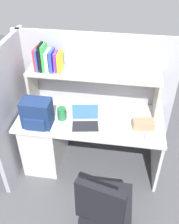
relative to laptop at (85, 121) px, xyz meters
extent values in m
plane|color=#4C4C51|center=(0.03, 0.12, -0.78)|extent=(8.00, 8.00, 0.00)
cube|color=silver|center=(0.03, 0.12, -0.07)|extent=(1.60, 0.70, 0.03)
cube|color=beige|center=(-0.52, 0.12, -0.43)|extent=(0.40, 0.64, 0.70)
cube|color=beige|center=(0.81, 0.12, -0.43)|extent=(0.03, 0.64, 0.70)
cube|color=#9E9EA8|center=(0.03, 0.50, -0.01)|extent=(1.84, 0.05, 1.55)
cube|color=#9E9EA8|center=(-0.82, 0.07, -0.01)|extent=(0.05, 1.06, 1.55)
cube|color=#B3A99C|center=(-0.67, 0.32, 0.16)|extent=(0.03, 0.28, 0.42)
cube|color=#B3A99C|center=(0.73, 0.32, 0.16)|extent=(0.03, 0.28, 0.42)
cube|color=beige|center=(0.03, 0.32, 0.38)|extent=(1.44, 0.28, 0.03)
cube|color=red|center=(-0.57, 0.32, 0.52)|extent=(0.02, 0.15, 0.24)
cube|color=blue|center=(-0.55, 0.32, 0.52)|extent=(0.02, 0.17, 0.24)
cube|color=black|center=(-0.51, 0.31, 0.54)|extent=(0.02, 0.16, 0.29)
cube|color=green|center=(-0.48, 0.32, 0.54)|extent=(0.03, 0.16, 0.28)
cube|color=white|center=(-0.44, 0.31, 0.51)|extent=(0.04, 0.16, 0.22)
cube|color=blue|center=(-0.40, 0.32, 0.52)|extent=(0.03, 0.17, 0.23)
cube|color=purple|center=(-0.36, 0.31, 0.50)|extent=(0.03, 0.13, 0.21)
cube|color=yellow|center=(-0.32, 0.31, 0.51)|extent=(0.03, 0.18, 0.21)
cube|color=#B7BABF|center=(0.01, -0.04, -0.04)|extent=(0.34, 0.27, 0.02)
cube|color=black|center=(0.01, -0.05, -0.03)|extent=(0.30, 0.22, 0.00)
cube|color=#B7BABF|center=(-0.01, 0.07, 0.07)|extent=(0.31, 0.10, 0.20)
cube|color=#3F72CC|center=(-0.01, 0.07, 0.07)|extent=(0.27, 0.08, 0.17)
cube|color=navy|center=(-0.49, -0.07, 0.10)|extent=(0.30, 0.20, 0.30)
cube|color=navy|center=(-0.49, -0.18, 0.03)|extent=(0.22, 0.04, 0.14)
cube|color=silver|center=(0.22, -0.07, -0.03)|extent=(0.09, 0.12, 0.03)
cylinder|color=white|center=(0.66, -0.15, -0.01)|extent=(0.08, 0.08, 0.08)
cube|color=#9E7F60|center=(0.61, 0.03, 0.00)|extent=(0.23, 0.15, 0.10)
cylinder|color=#26723F|center=(-0.27, 0.06, 0.02)|extent=(0.10, 0.10, 0.14)
cylinder|color=#262628|center=(0.32, -0.73, -0.54)|extent=(0.05, 0.05, 0.41)
cube|color=black|center=(0.32, -0.73, -0.33)|extent=(0.44, 0.44, 0.08)
cube|color=black|center=(0.27, -0.92, -0.07)|extent=(0.40, 0.15, 0.44)
camera|label=1|loc=(0.36, -2.06, 1.72)|focal=41.24mm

